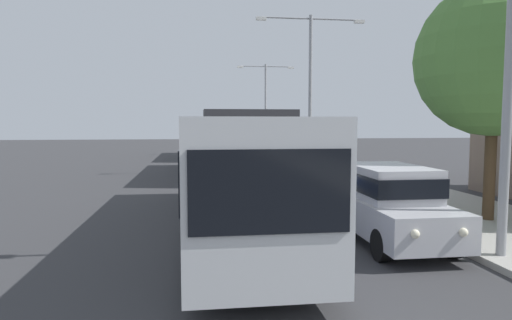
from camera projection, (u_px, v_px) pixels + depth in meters
The scene contains 8 objects.
bus_lead at pixel (234, 169), 12.20m from camera, with size 2.58×12.10×3.21m.
bus_second_in_line at pixel (214, 145), 25.51m from camera, with size 2.58×10.96×3.21m.
bus_middle at pixel (208, 138), 38.48m from camera, with size 2.58×10.99×3.21m.
white_suv at pixel (389, 201), 11.04m from camera, with size 1.86×4.59×1.90m.
streetlamp_near at pixel (512, 11), 9.10m from camera, with size 5.32×0.28×8.39m.
streetlamp_mid at pixel (310, 77), 25.10m from camera, with size 6.16×0.28×8.79m.
streetlamp_far at pixel (266, 99), 41.14m from camera, with size 5.27×0.28×8.16m.
roadside_tree at pixel (495, 59), 12.67m from camera, with size 4.44×4.44×6.86m.
Camera 1 is at (-2.33, -1.91, 2.96)m, focal length 31.35 mm.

